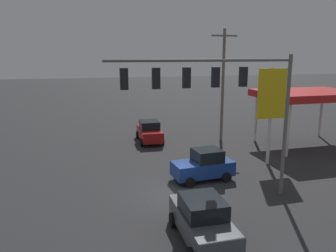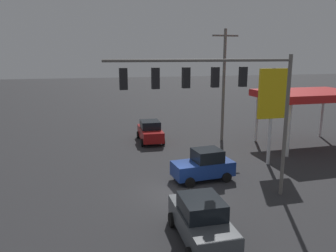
% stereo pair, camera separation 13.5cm
% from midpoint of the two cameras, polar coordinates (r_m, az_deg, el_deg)
% --- Properties ---
extents(ground_plane, '(200.00, 200.00, 0.00)m').
position_cam_midpoint_polar(ground_plane, '(19.24, 1.75, -11.48)').
color(ground_plane, '#2D2D30').
extents(traffic_signal_assembly, '(9.80, 0.43, 7.79)m').
position_cam_midpoint_polar(traffic_signal_assembly, '(16.66, 8.85, 6.32)').
color(traffic_signal_assembly, slate).
rests_on(traffic_signal_assembly, ground).
extents(utility_pole, '(2.40, 0.26, 9.99)m').
position_cam_midpoint_polar(utility_pole, '(29.93, 9.80, 7.36)').
color(utility_pole, slate).
rests_on(utility_pole, ground).
extents(gas_station_canopy, '(8.17, 6.06, 4.77)m').
position_cam_midpoint_polar(gas_station_canopy, '(30.39, 23.56, 4.90)').
color(gas_station_canopy, red).
rests_on(gas_station_canopy, ground).
extents(price_sign, '(2.09, 0.27, 6.85)m').
position_cam_midpoint_polar(price_sign, '(24.02, 17.82, 4.66)').
color(price_sign, silver).
rests_on(price_sign, ground).
extents(sedan_waiting, '(2.15, 4.44, 1.93)m').
position_cam_midpoint_polar(sedan_waiting, '(14.40, 6.08, -15.97)').
color(sedan_waiting, '#474C51').
rests_on(sedan_waiting, ground).
extents(hatchback_crossing, '(3.92, 2.20, 1.97)m').
position_cam_midpoint_polar(hatchback_crossing, '(20.88, 6.44, -6.83)').
color(hatchback_crossing, navy).
rests_on(hatchback_crossing, ground).
extents(sedan_far, '(2.21, 4.47, 1.93)m').
position_cam_midpoint_polar(sedan_far, '(29.80, -3.00, -0.94)').
color(sedan_far, maroon).
rests_on(sedan_far, ground).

